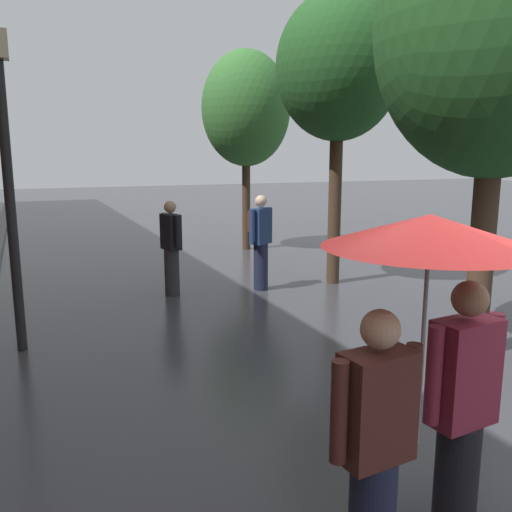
{
  "coord_description": "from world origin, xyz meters",
  "views": [
    {
      "loc": [
        -2.44,
        -1.97,
        2.43
      ],
      "look_at": [
        -0.19,
        3.21,
        1.35
      ],
      "focal_mm": 37.45,
      "sensor_mm": 36.0,
      "label": 1
    }
  ],
  "objects_px": {
    "street_tree_1": "(338,68)",
    "pedestrian_walking_midground": "(260,240)",
    "street_tree_0": "(500,26)",
    "pedestrian_walking_far": "(171,248)",
    "couple_under_umbrella": "(425,340)",
    "street_lamp_post": "(7,169)",
    "street_tree_2": "(246,109)"
  },
  "relations": [
    {
      "from": "couple_under_umbrella",
      "to": "pedestrian_walking_midground",
      "type": "relative_size",
      "value": 1.23
    },
    {
      "from": "street_lamp_post",
      "to": "street_tree_2",
      "type": "bearing_deg",
      "value": 46.26
    },
    {
      "from": "street_tree_0",
      "to": "street_tree_2",
      "type": "bearing_deg",
      "value": 88.34
    },
    {
      "from": "street_tree_0",
      "to": "pedestrian_walking_far",
      "type": "distance_m",
      "value": 5.85
    },
    {
      "from": "couple_under_umbrella",
      "to": "street_lamp_post",
      "type": "xyz_separation_m",
      "value": [
        -2.12,
        4.86,
        0.84
      ]
    },
    {
      "from": "street_tree_0",
      "to": "pedestrian_walking_midground",
      "type": "height_order",
      "value": "street_tree_0"
    },
    {
      "from": "street_tree_0",
      "to": "street_lamp_post",
      "type": "distance_m",
      "value": 5.88
    },
    {
      "from": "street_lamp_post",
      "to": "pedestrian_walking_midground",
      "type": "bearing_deg",
      "value": 21.91
    },
    {
      "from": "street_tree_0",
      "to": "couple_under_umbrella",
      "type": "height_order",
      "value": "street_tree_0"
    },
    {
      "from": "pedestrian_walking_far",
      "to": "street_tree_0",
      "type": "bearing_deg",
      "value": -57.2
    },
    {
      "from": "street_tree_1",
      "to": "pedestrian_walking_midground",
      "type": "relative_size",
      "value": 3.07
    },
    {
      "from": "street_tree_0",
      "to": "couple_under_umbrella",
      "type": "bearing_deg",
      "value": -140.4
    },
    {
      "from": "street_tree_2",
      "to": "couple_under_umbrella",
      "type": "distance_m",
      "value": 11.18
    },
    {
      "from": "street_tree_1",
      "to": "pedestrian_walking_midground",
      "type": "distance_m",
      "value": 3.38
    },
    {
      "from": "street_tree_0",
      "to": "street_tree_1",
      "type": "relative_size",
      "value": 1.05
    },
    {
      "from": "street_lamp_post",
      "to": "pedestrian_walking_midground",
      "type": "xyz_separation_m",
      "value": [
        4.0,
        1.61,
        -1.35
      ]
    },
    {
      "from": "street_tree_0",
      "to": "street_lamp_post",
      "type": "relative_size",
      "value": 1.46
    },
    {
      "from": "pedestrian_walking_midground",
      "to": "street_tree_1",
      "type": "bearing_deg",
      "value": -2.62
    },
    {
      "from": "couple_under_umbrella",
      "to": "pedestrian_walking_far",
      "type": "relative_size",
      "value": 1.28
    },
    {
      "from": "pedestrian_walking_midground",
      "to": "pedestrian_walking_far",
      "type": "bearing_deg",
      "value": 170.28
    },
    {
      "from": "street_tree_2",
      "to": "pedestrian_walking_far",
      "type": "relative_size",
      "value": 3.01
    },
    {
      "from": "couple_under_umbrella",
      "to": "pedestrian_walking_far",
      "type": "bearing_deg",
      "value": 87.38
    },
    {
      "from": "couple_under_umbrella",
      "to": "pedestrian_walking_midground",
      "type": "xyz_separation_m",
      "value": [
        1.88,
        6.46,
        -0.51
      ]
    },
    {
      "from": "pedestrian_walking_far",
      "to": "pedestrian_walking_midground",
      "type": "bearing_deg",
      "value": -9.72
    },
    {
      "from": "street_tree_0",
      "to": "street_tree_1",
      "type": "xyz_separation_m",
      "value": [
        0.34,
        3.89,
        0.11
      ]
    },
    {
      "from": "street_tree_0",
      "to": "pedestrian_walking_far",
      "type": "height_order",
      "value": "street_tree_0"
    },
    {
      "from": "street_tree_1",
      "to": "street_tree_2",
      "type": "xyz_separation_m",
      "value": [
        -0.11,
        4.09,
        -0.41
      ]
    },
    {
      "from": "street_tree_0",
      "to": "pedestrian_walking_midground",
      "type": "bearing_deg",
      "value": 106.28
    },
    {
      "from": "couple_under_umbrella",
      "to": "pedestrian_walking_far",
      "type": "xyz_separation_m",
      "value": [
        0.31,
        6.73,
        -0.58
      ]
    },
    {
      "from": "couple_under_umbrella",
      "to": "pedestrian_walking_midground",
      "type": "distance_m",
      "value": 6.75
    },
    {
      "from": "street_tree_2",
      "to": "street_lamp_post",
      "type": "xyz_separation_m",
      "value": [
        -5.39,
        -5.63,
        -1.27
      ]
    },
    {
      "from": "street_tree_2",
      "to": "street_lamp_post",
      "type": "relative_size",
      "value": 1.3
    }
  ]
}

